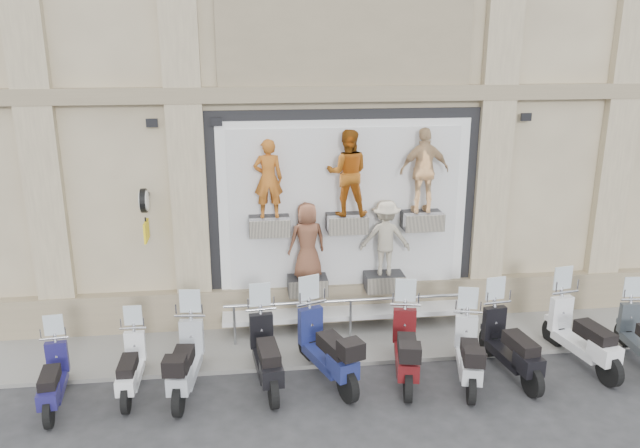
# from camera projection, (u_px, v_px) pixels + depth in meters

# --- Properties ---
(ground) EXTENTS (90.00, 90.00, 0.00)m
(ground) POSITION_uv_depth(u_px,v_px,m) (370.00, 395.00, 10.69)
(ground) COLOR #2D2D2F
(ground) RESTS_ON ground
(sidewalk) EXTENTS (16.00, 2.20, 0.08)m
(sidewalk) POSITION_uv_depth(u_px,v_px,m) (349.00, 337.00, 12.67)
(sidewalk) COLOR gray
(sidewalk) RESTS_ON ground
(building) EXTENTS (14.00, 8.60, 12.00)m
(building) POSITION_uv_depth(u_px,v_px,m) (320.00, 33.00, 15.63)
(building) COLOR #C7B591
(building) RESTS_ON ground
(shop_vitrine) EXTENTS (5.60, 0.83, 4.30)m
(shop_vitrine) POSITION_uv_depth(u_px,v_px,m) (350.00, 217.00, 12.63)
(shop_vitrine) COLOR black
(shop_vitrine) RESTS_ON ground
(guard_rail) EXTENTS (5.06, 0.10, 0.93)m
(guard_rail) POSITION_uv_depth(u_px,v_px,m) (350.00, 320.00, 12.46)
(guard_rail) COLOR #9EA0A5
(guard_rail) RESTS_ON ground
(clock_sign_bracket) EXTENTS (0.10, 0.80, 1.02)m
(clock_sign_bracket) POSITION_uv_depth(u_px,v_px,m) (145.00, 208.00, 11.77)
(clock_sign_bracket) COLOR black
(clock_sign_bracket) RESTS_ON ground
(scooter_a) EXTENTS (0.69, 1.76, 1.39)m
(scooter_a) POSITION_uv_depth(u_px,v_px,m) (52.00, 368.00, 10.21)
(scooter_a) COLOR #1B1751
(scooter_a) RESTS_ON ground
(scooter_b) EXTENTS (0.50, 1.70, 1.38)m
(scooter_b) POSITION_uv_depth(u_px,v_px,m) (130.00, 356.00, 10.60)
(scooter_b) COLOR white
(scooter_b) RESTS_ON ground
(scooter_c) EXTENTS (0.79, 2.05, 1.62)m
(scooter_c) POSITION_uv_depth(u_px,v_px,m) (185.00, 349.00, 10.60)
(scooter_c) COLOR #A7ACB5
(scooter_c) RESTS_ON ground
(scooter_d) EXTENTS (0.80, 2.09, 1.65)m
(scooter_d) POSITION_uv_depth(u_px,v_px,m) (266.00, 342.00, 10.81)
(scooter_d) COLOR black
(scooter_d) RESTS_ON ground
(scooter_e) EXTENTS (1.31, 2.23, 1.75)m
(scooter_e) POSITION_uv_depth(u_px,v_px,m) (326.00, 335.00, 10.94)
(scooter_e) COLOR navy
(scooter_e) RESTS_ON ground
(scooter_f) EXTENTS (0.98, 2.11, 1.65)m
(scooter_f) POSITION_uv_depth(u_px,v_px,m) (407.00, 336.00, 11.00)
(scooter_f) COLOR #4E0D0F
(scooter_f) RESTS_ON ground
(scooter_g) EXTENTS (1.02, 1.99, 1.55)m
(scooter_g) POSITION_uv_depth(u_px,v_px,m) (469.00, 342.00, 10.91)
(scooter_g) COLOR silver
(scooter_g) RESTS_ON ground
(scooter_h) EXTENTS (0.85, 2.08, 1.64)m
(scooter_h) POSITION_uv_depth(u_px,v_px,m) (512.00, 333.00, 11.12)
(scooter_h) COLOR black
(scooter_h) RESTS_ON ground
(scooter_i) EXTENTS (0.97, 2.18, 1.71)m
(scooter_i) POSITION_uv_depth(u_px,v_px,m) (584.00, 323.00, 11.46)
(scooter_i) COLOR white
(scooter_i) RESTS_ON ground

